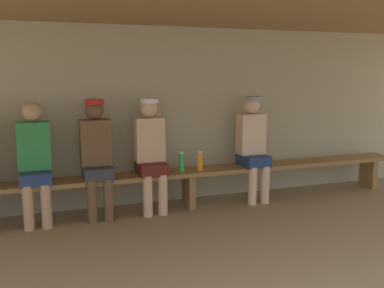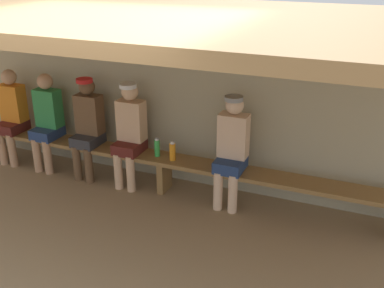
{
  "view_description": "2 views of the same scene",
  "coord_description": "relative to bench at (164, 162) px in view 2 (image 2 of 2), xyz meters",
  "views": [
    {
      "loc": [
        -1.68,
        -3.26,
        1.65
      ],
      "look_at": [
        -0.08,
        1.2,
        0.85
      ],
      "focal_mm": 40.01,
      "sensor_mm": 36.0,
      "label": 1
    },
    {
      "loc": [
        2.33,
        -3.16,
        2.85
      ],
      "look_at": [
        0.45,
        1.38,
        0.77
      ],
      "focal_mm": 43.4,
      "sensor_mm": 36.0,
      "label": 2
    }
  ],
  "objects": [
    {
      "name": "back_wall",
      "position": [
        0.0,
        0.45,
        0.71
      ],
      "size": [
        8.0,
        0.2,
        2.2
      ],
      "primitive_type": "cube",
      "color": "tan",
      "rests_on": "ground"
    },
    {
      "name": "player_in_red",
      "position": [
        -1.76,
        0.0,
        0.34
      ],
      "size": [
        0.34,
        0.42,
        1.34
      ],
      "color": "navy",
      "rests_on": "ground"
    },
    {
      "name": "player_middle",
      "position": [
        0.87,
        0.0,
        0.36
      ],
      "size": [
        0.34,
        0.42,
        1.34
      ],
      "color": "navy",
      "rests_on": "ground"
    },
    {
      "name": "water_bottle_orange",
      "position": [
        0.13,
        -0.03,
        0.19
      ],
      "size": [
        0.08,
        0.08,
        0.24
      ],
      "color": "orange",
      "rests_on": "bench"
    },
    {
      "name": "player_in_white",
      "position": [
        -2.37,
        0.0,
        0.34
      ],
      "size": [
        0.34,
        0.42,
        1.34
      ],
      "color": "#591E19",
      "rests_on": "ground"
    },
    {
      "name": "dugout_roof",
      "position": [
        0.0,
        -0.85,
        1.87
      ],
      "size": [
        8.0,
        2.8,
        0.12
      ],
      "primitive_type": "cube",
      "color": "#9E7547",
      "rests_on": "back_wall"
    },
    {
      "name": "water_bottle_green",
      "position": [
        -0.09,
        0.0,
        0.19
      ],
      "size": [
        0.07,
        0.07,
        0.24
      ],
      "color": "green",
      "rests_on": "bench"
    },
    {
      "name": "ground_plane",
      "position": [
        0.0,
        -1.55,
        -0.39
      ],
      "size": [
        24.0,
        24.0,
        0.0
      ],
      "primitive_type": "plane",
      "color": "#937754"
    },
    {
      "name": "player_near_post",
      "position": [
        -0.47,
        0.0,
        0.36
      ],
      "size": [
        0.34,
        0.42,
        1.34
      ],
      "color": "#591E19",
      "rests_on": "ground"
    },
    {
      "name": "bench",
      "position": [
        0.0,
        0.0,
        0.0
      ],
      "size": [
        6.0,
        0.36,
        0.46
      ],
      "color": "olive",
      "rests_on": "ground"
    },
    {
      "name": "player_leftmost",
      "position": [
        -1.1,
        0.0,
        0.36
      ],
      "size": [
        0.34,
        0.42,
        1.34
      ],
      "color": "#333338",
      "rests_on": "ground"
    }
  ]
}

